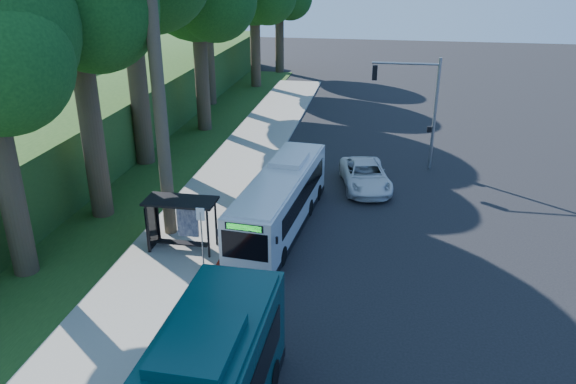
# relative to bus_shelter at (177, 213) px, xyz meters

# --- Properties ---
(ground) EXTENTS (140.00, 140.00, 0.00)m
(ground) POSITION_rel_bus_shelter_xyz_m (7.26, 2.86, -1.81)
(ground) COLOR black
(ground) RESTS_ON ground
(sidewalk) EXTENTS (4.50, 70.00, 0.12)m
(sidewalk) POSITION_rel_bus_shelter_xyz_m (-0.04, 2.86, -1.75)
(sidewalk) COLOR gray
(sidewalk) RESTS_ON ground
(red_curb) EXTENTS (0.25, 30.00, 0.13)m
(red_curb) POSITION_rel_bus_shelter_xyz_m (2.26, -1.14, -1.74)
(red_curb) COLOR maroon
(red_curb) RESTS_ON ground
(grass_verge) EXTENTS (8.00, 70.00, 0.06)m
(grass_verge) POSITION_rel_bus_shelter_xyz_m (-5.74, 7.86, -1.78)
(grass_verge) COLOR #234719
(grass_verge) RESTS_ON ground
(bus_shelter) EXTENTS (3.20, 1.51, 2.55)m
(bus_shelter) POSITION_rel_bus_shelter_xyz_m (0.00, 0.00, 0.00)
(bus_shelter) COLOR black
(bus_shelter) RESTS_ON ground
(stop_sign_pole) EXTENTS (0.35, 0.06, 3.17)m
(stop_sign_pole) POSITION_rel_bus_shelter_xyz_m (1.86, -2.14, 0.28)
(stop_sign_pole) COLOR gray
(stop_sign_pole) RESTS_ON ground
(traffic_signal_pole) EXTENTS (4.10, 0.30, 7.00)m
(traffic_signal_pole) POSITION_rel_bus_shelter_xyz_m (11.04, 12.86, 2.62)
(traffic_signal_pole) COLOR gray
(traffic_signal_pole) RESTS_ON ground
(hillside_backdrop) EXTENTS (24.00, 60.00, 8.80)m
(hillside_backdrop) POSITION_rel_bus_shelter_xyz_m (-19.04, 17.96, 0.63)
(hillside_backdrop) COLOR #234719
(hillside_backdrop) RESTS_ON ground
(white_bus) EXTENTS (3.24, 10.78, 3.17)m
(white_bus) POSITION_rel_bus_shelter_xyz_m (4.23, 2.94, -0.26)
(white_bus) COLOR silver
(white_bus) RESTS_ON ground
(pickup) EXTENTS (3.56, 5.83, 1.51)m
(pickup) POSITION_rel_bus_shelter_xyz_m (8.12, 8.97, -1.05)
(pickup) COLOR silver
(pickup) RESTS_ON ground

